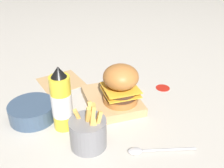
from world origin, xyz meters
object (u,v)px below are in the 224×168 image
(serving_board, at_px, (112,100))
(burger, at_px, (121,84))
(ketchup_bottle, at_px, (62,101))
(side_bowl, at_px, (32,110))
(spoon, at_px, (147,151))
(fries_basket, at_px, (88,132))

(serving_board, height_order, burger, burger)
(serving_board, distance_m, ketchup_bottle, 0.21)
(ketchup_bottle, xyz_separation_m, side_bowl, (0.08, 0.09, -0.06))
(burger, bearing_deg, spoon, -179.90)
(serving_board, height_order, spoon, serving_board)
(serving_board, xyz_separation_m, ketchup_bottle, (-0.07, 0.18, 0.08))
(ketchup_bottle, xyz_separation_m, spoon, (-0.18, -0.20, -0.09))
(serving_board, bearing_deg, fries_basket, 144.37)
(fries_basket, bearing_deg, spoon, -118.11)
(side_bowl, bearing_deg, serving_board, -90.90)
(burger, relative_size, spoon, 0.71)
(ketchup_bottle, height_order, side_bowl, ketchup_bottle)
(serving_board, relative_size, side_bowl, 1.46)
(fries_basket, height_order, spoon, fries_basket)
(spoon, bearing_deg, burger, -75.14)
(fries_basket, bearing_deg, side_bowl, 37.88)
(serving_board, relative_size, fries_basket, 1.46)
(ketchup_bottle, height_order, spoon, ketchup_bottle)
(burger, height_order, fries_basket, burger)
(ketchup_bottle, relative_size, side_bowl, 1.39)
(burger, relative_size, fries_basket, 0.89)
(ketchup_bottle, bearing_deg, burger, -79.45)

